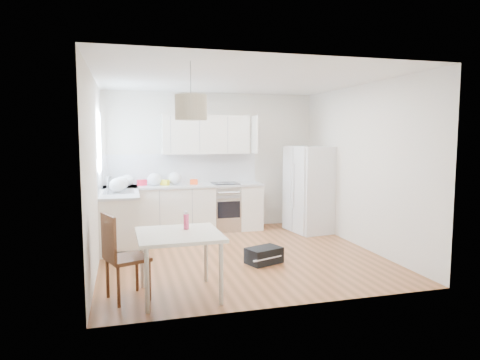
% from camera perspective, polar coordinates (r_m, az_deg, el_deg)
% --- Properties ---
extents(floor, '(4.20, 4.20, 0.00)m').
position_cam_1_polar(floor, '(6.80, -0.10, -9.92)').
color(floor, brown).
rests_on(floor, ground).
extents(ceiling, '(4.20, 4.20, 0.00)m').
position_cam_1_polar(ceiling, '(6.59, -0.11, 13.28)').
color(ceiling, white).
rests_on(ceiling, wall_back).
extents(wall_back, '(4.20, 0.00, 4.20)m').
position_cam_1_polar(wall_back, '(8.60, -3.76, 2.55)').
color(wall_back, silver).
rests_on(wall_back, floor).
extents(wall_left, '(0.00, 4.20, 4.20)m').
position_cam_1_polar(wall_left, '(6.35, -18.74, 1.03)').
color(wall_left, silver).
rests_on(wall_left, floor).
extents(wall_right, '(0.00, 4.20, 4.20)m').
position_cam_1_polar(wall_right, '(7.39, 15.83, 1.78)').
color(wall_right, silver).
rests_on(wall_right, floor).
extents(window_glassblock, '(0.02, 1.00, 1.00)m').
position_cam_1_polar(window_glassblock, '(7.47, -18.22, 4.82)').
color(window_glassblock, '#BFE0F9').
rests_on(window_glassblock, wall_left).
extents(cabinets_back, '(3.00, 0.60, 0.88)m').
position_cam_1_polar(cabinets_back, '(8.31, -7.37, -3.92)').
color(cabinets_back, silver).
rests_on(cabinets_back, floor).
extents(cabinets_left, '(0.60, 1.80, 0.88)m').
position_cam_1_polar(cabinets_left, '(7.65, -15.72, -4.97)').
color(cabinets_left, silver).
rests_on(cabinets_left, floor).
extents(counter_back, '(3.02, 0.64, 0.04)m').
position_cam_1_polar(counter_back, '(8.24, -7.41, -0.77)').
color(counter_back, '#B5B8BA').
rests_on(counter_back, cabinets_back).
extents(counter_left, '(0.64, 1.82, 0.04)m').
position_cam_1_polar(counter_left, '(7.57, -15.82, -1.55)').
color(counter_left, '#B5B8BA').
rests_on(counter_left, cabinets_left).
extents(backsplash_back, '(3.00, 0.01, 0.58)m').
position_cam_1_polar(backsplash_back, '(8.50, -7.71, 1.53)').
color(backsplash_back, white).
rests_on(backsplash_back, wall_back).
extents(backsplash_left, '(0.01, 1.80, 0.58)m').
position_cam_1_polar(backsplash_left, '(7.55, -18.12, 0.72)').
color(backsplash_left, white).
rests_on(backsplash_left, wall_left).
extents(upper_cabinets, '(1.70, 0.32, 0.75)m').
position_cam_1_polar(upper_cabinets, '(8.40, -4.58, 6.05)').
color(upper_cabinets, silver).
rests_on(upper_cabinets, wall_back).
extents(range_oven, '(0.50, 0.61, 0.88)m').
position_cam_1_polar(range_oven, '(8.45, -1.98, -3.71)').
color(range_oven, '#B2B4B7').
rests_on(range_oven, floor).
extents(sink, '(0.50, 0.80, 0.16)m').
position_cam_1_polar(sink, '(7.52, -15.82, -1.48)').
color(sink, '#B2B4B7').
rests_on(sink, counter_left).
extents(refrigerator, '(0.91, 0.93, 1.66)m').
position_cam_1_polar(refrigerator, '(8.36, 9.39, -1.20)').
color(refrigerator, silver).
rests_on(refrigerator, floor).
extents(dining_table, '(0.97, 0.97, 0.75)m').
position_cam_1_polar(dining_table, '(5.02, -8.14, -7.90)').
color(dining_table, beige).
rests_on(dining_table, floor).
extents(dining_chair, '(0.54, 0.54, 1.00)m').
position_cam_1_polar(dining_chair, '(5.08, -14.75, -9.80)').
color(dining_chair, '#452514').
rests_on(dining_chair, floor).
extents(drink_bottle, '(0.08, 0.08, 0.22)m').
position_cam_1_polar(drink_bottle, '(5.15, -7.19, -5.33)').
color(drink_bottle, '#E84071').
rests_on(drink_bottle, dining_table).
extents(gym_bag, '(0.58, 0.48, 0.23)m').
position_cam_1_polar(gym_bag, '(6.35, 3.21, -10.00)').
color(gym_bag, black).
rests_on(gym_bag, floor).
extents(pendant_lamp, '(0.38, 0.38, 0.28)m').
position_cam_1_polar(pendant_lamp, '(4.97, -6.55, 9.59)').
color(pendant_lamp, beige).
rests_on(pendant_lamp, ceiling).
extents(grocery_bag_a, '(0.24, 0.21, 0.22)m').
position_cam_1_polar(grocery_bag_a, '(8.16, -14.84, -0.08)').
color(grocery_bag_a, silver).
rests_on(grocery_bag_a, counter_back).
extents(grocery_bag_b, '(0.26, 0.22, 0.24)m').
position_cam_1_polar(grocery_bag_b, '(8.20, -11.33, 0.09)').
color(grocery_bag_b, silver).
rests_on(grocery_bag_b, counter_back).
extents(grocery_bag_c, '(0.27, 0.23, 0.24)m').
position_cam_1_polar(grocery_bag_c, '(8.29, -8.69, 0.22)').
color(grocery_bag_c, silver).
rests_on(grocery_bag_c, counter_back).
extents(grocery_bag_d, '(0.25, 0.21, 0.23)m').
position_cam_1_polar(grocery_bag_d, '(7.74, -15.54, -0.40)').
color(grocery_bag_d, silver).
rests_on(grocery_bag_d, counter_back).
extents(grocery_bag_e, '(0.26, 0.22, 0.23)m').
position_cam_1_polar(grocery_bag_e, '(7.40, -16.07, -0.67)').
color(grocery_bag_e, silver).
rests_on(grocery_bag_e, counter_left).
extents(snack_orange, '(0.16, 0.12, 0.10)m').
position_cam_1_polar(snack_orange, '(8.27, -6.16, -0.25)').
color(snack_orange, '#EA4214').
rests_on(snack_orange, counter_back).
extents(snack_yellow, '(0.18, 0.17, 0.10)m').
position_cam_1_polar(snack_yellow, '(8.22, -9.98, -0.33)').
color(snack_yellow, yellow).
rests_on(snack_yellow, counter_back).
extents(snack_red, '(0.19, 0.17, 0.11)m').
position_cam_1_polar(snack_red, '(8.25, -12.95, -0.34)').
color(snack_red, red).
rests_on(snack_red, counter_back).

